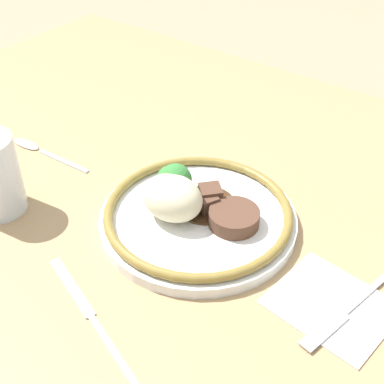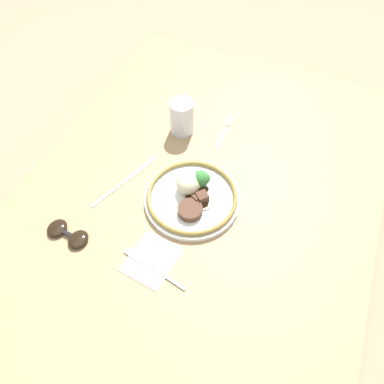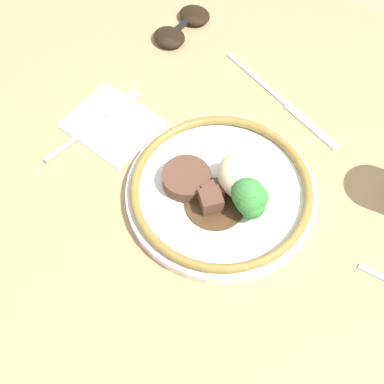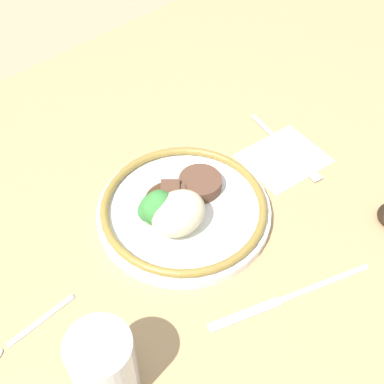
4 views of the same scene
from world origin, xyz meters
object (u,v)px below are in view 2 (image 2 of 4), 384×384
plate (193,194)px  knife (128,179)px  juice_glass (182,119)px  spoon (228,125)px  fork (149,265)px  sunglasses (67,234)px

plate → knife: bearing=93.1°
juice_glass → spoon: juice_glass is taller
plate → spoon: bearing=1.4°
juice_glass → fork: size_ratio=0.61×
knife → spoon: size_ratio=1.43×
plate → sunglasses: size_ratio=2.13×
sunglasses → plate: bearing=-41.3°
plate → knife: (-0.01, 0.19, -0.02)m
knife → spoon: bearing=-11.1°
fork → sunglasses: size_ratio=1.48×
plate → knife: 0.19m
fork → knife: (0.21, 0.17, -0.00)m
plate → fork: 0.22m
fork → sunglasses: bearing=12.9°
sunglasses → juice_glass: bearing=-8.3°
plate → sunglasses: 0.33m
spoon → knife: bearing=147.1°
fork → spoon: bearing=-79.7°
juice_glass → knife: size_ratio=0.48×
plate → fork: (-0.22, 0.02, -0.02)m
plate → sunglasses: bearing=132.7°
plate → fork: bearing=174.4°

